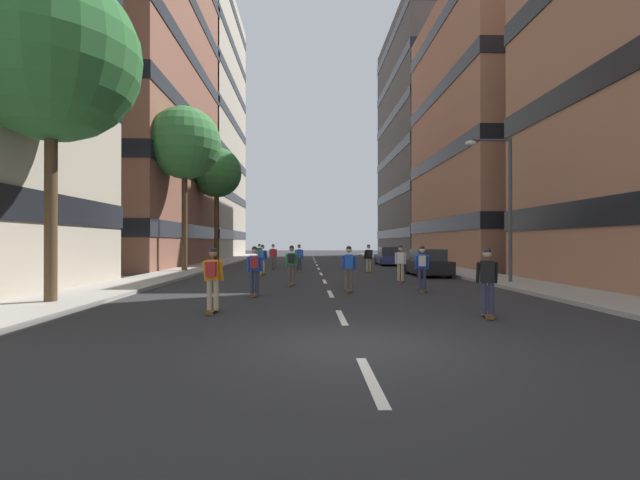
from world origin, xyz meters
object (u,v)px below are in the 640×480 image
at_px(skater_6, 292,263).
at_px(skater_8, 259,253).
at_px(street_tree_far, 216,173).
at_px(skater_10, 401,262).
at_px(skater_4, 369,257).
at_px(skater_7, 262,258).
at_px(streetlamp_right, 502,193).
at_px(skater_11, 422,266).
at_px(street_tree_near, 185,144).
at_px(skater_3, 349,266).
at_px(skater_1, 213,276).
at_px(skater_9, 299,256).
at_px(skater_2, 273,255).
at_px(parked_car_mid, 389,257).
at_px(skater_0, 254,268).
at_px(skater_5, 487,279).
at_px(parked_car_near, 427,264).
at_px(street_tree_mid, 51,55).

xyz_separation_m(skater_6, skater_8, (-3.36, 17.91, -0.03)).
relative_size(street_tree_far, skater_10, 5.59).
bearing_deg(skater_4, skater_10, -84.52).
bearing_deg(skater_7, skater_6, -72.40).
bearing_deg(streetlamp_right, skater_11, -148.54).
bearing_deg(street_tree_near, street_tree_far, 90.00).
bearing_deg(skater_3, skater_1, -130.64).
height_order(skater_9, skater_11, same).
distance_m(street_tree_far, skater_7, 14.93).
distance_m(skater_2, skater_11, 16.03).
bearing_deg(skater_11, skater_4, 93.26).
bearing_deg(skater_9, street_tree_far, 129.36).
bearing_deg(parked_car_mid, street_tree_near, -151.01).
distance_m(skater_7, skater_11, 11.14).
distance_m(parked_car_mid, skater_2, 10.41).
xyz_separation_m(skater_3, skater_11, (2.83, -0.08, 0.03)).
bearing_deg(skater_11, skater_3, 178.45).
bearing_deg(skater_0, skater_5, -35.09).
relative_size(skater_3, skater_9, 1.00).
bearing_deg(skater_2, parked_car_near, -35.52).
relative_size(parked_car_mid, skater_0, 2.47).
height_order(skater_4, skater_7, same).
height_order(street_tree_mid, streetlamp_right, street_tree_mid).
distance_m(streetlamp_right, skater_4, 9.52).
bearing_deg(skater_5, skater_7, 116.59).
xyz_separation_m(skater_1, skater_10, (7.03, 8.69, -0.03)).
bearing_deg(streetlamp_right, street_tree_near, 153.11).
relative_size(parked_car_mid, skater_8, 2.47).
bearing_deg(parked_car_near, skater_1, -126.70).
relative_size(skater_10, skater_11, 1.00).
xyz_separation_m(street_tree_near, skater_8, (3.71, 9.47, -7.20)).
height_order(parked_car_mid, skater_7, skater_7).
xyz_separation_m(skater_2, skater_9, (1.90, -2.50, 0.00)).
bearing_deg(skater_10, skater_1, -128.96).
bearing_deg(skater_0, parked_car_mid, 66.72).
height_order(streetlamp_right, skater_11, streetlamp_right).
relative_size(parked_car_mid, skater_6, 2.47).
bearing_deg(street_tree_far, skater_1, -78.55).
bearing_deg(skater_7, skater_3, -63.92).
bearing_deg(skater_10, street_tree_far, 125.81).
bearing_deg(skater_6, skater_10, 13.59).
bearing_deg(streetlamp_right, parked_car_near, 110.69).
height_order(skater_0, skater_2, same).
distance_m(street_tree_mid, skater_4, 18.92).
height_order(parked_car_near, skater_7, skater_7).
bearing_deg(streetlamp_right, skater_1, -146.73).
bearing_deg(street_tree_mid, skater_4, 49.10).
distance_m(skater_0, skater_7, 9.80).
distance_m(skater_1, skater_2, 19.29).
bearing_deg(skater_4, skater_7, -166.63).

